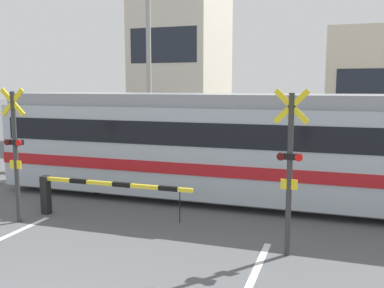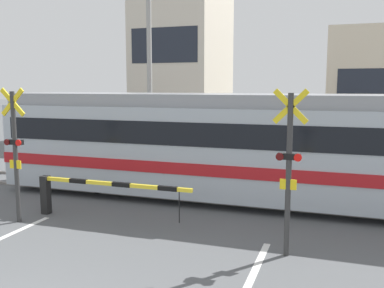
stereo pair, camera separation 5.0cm
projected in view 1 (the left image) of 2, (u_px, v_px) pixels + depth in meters
rail_track_near at (185, 200)px, 12.40m from camera, size 50.00×0.10×0.08m
rail_track_far at (200, 189)px, 13.75m from camera, size 50.00×0.10×0.08m
commuter_train at (254, 144)px, 12.27m from camera, size 15.28×2.95×3.09m
crossing_barrier_near at (84, 189)px, 10.74m from camera, size 4.15×0.20×1.00m
crossing_barrier_far at (271, 158)px, 15.33m from camera, size 4.15×0.20×1.00m
crossing_signal_left at (15, 149)px, 10.28m from camera, size 0.68×0.15×3.28m
crossing_signal_right at (290, 165)px, 8.22m from camera, size 0.68×0.15×3.28m
pedestrian at (265, 141)px, 18.40m from camera, size 0.38×0.22×1.69m
building_left_of_street at (183, 58)px, 28.80m from camera, size 5.04×7.15×10.38m
utility_pole_streetside at (149, 64)px, 19.06m from camera, size 0.22×0.22×8.59m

